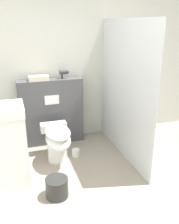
{
  "coord_description": "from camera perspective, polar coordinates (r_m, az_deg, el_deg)",
  "views": [
    {
      "loc": [
        -0.95,
        -2.03,
        1.88
      ],
      "look_at": [
        0.06,
        1.12,
        0.68
      ],
      "focal_mm": 40.0,
      "sensor_mm": 36.0,
      "label": 1
    }
  ],
  "objects": [
    {
      "name": "folded_towel",
      "position": [
        3.85,
        -11.56,
        7.59
      ],
      "size": [
        0.3,
        0.16,
        0.07
      ],
      "color": "beige",
      "rests_on": "partition_panel"
    },
    {
      "name": "hair_drier",
      "position": [
        3.92,
        -5.83,
        8.96
      ],
      "size": [
        0.16,
        0.06,
        0.13
      ],
      "color": "#2D2D33",
      "rests_on": "partition_panel"
    },
    {
      "name": "toilet",
      "position": [
        3.53,
        -7.37,
        -6.54
      ],
      "size": [
        0.38,
        0.72,
        0.5
      ],
      "color": "white",
      "rests_on": "ground_plane"
    },
    {
      "name": "partition_panel",
      "position": [
        4.04,
        -8.69,
        0.03
      ],
      "size": [
        1.0,
        0.22,
        1.05
      ],
      "color": "#4C4C51",
      "rests_on": "ground_plane"
    },
    {
      "name": "ground_plane",
      "position": [
        2.93,
        5.99,
        -20.25
      ],
      "size": [
        12.0,
        12.0,
        0.0
      ],
      "primitive_type": "plane",
      "color": "#9E9384"
    },
    {
      "name": "waste_bin",
      "position": [
        2.97,
        -7.46,
        -16.76
      ],
      "size": [
        0.26,
        0.26,
        0.23
      ],
      "color": "#2D2D2D",
      "rests_on": "ground_plane"
    },
    {
      "name": "wall_back",
      "position": [
        4.1,
        -4.22,
        10.94
      ],
      "size": [
        8.0,
        0.06,
        2.5
      ],
      "color": "silver",
      "rests_on": "ground_plane"
    },
    {
      "name": "shower_glass",
      "position": [
        3.53,
        7.96,
        4.65
      ],
      "size": [
        0.04,
        1.68,
        1.93
      ],
      "color": "silver",
      "rests_on": "ground_plane"
    },
    {
      "name": "spare_toilet_roll",
      "position": [
        3.75,
        -3.14,
        -9.3
      ],
      "size": [
        0.11,
        0.11,
        0.11
      ],
      "color": "white",
      "rests_on": "ground_plane"
    },
    {
      "name": "sink_vanity",
      "position": [
        3.14,
        -19.43,
        -7.46
      ],
      "size": [
        0.58,
        0.46,
        1.14
      ],
      "color": "white",
      "rests_on": "ground_plane"
    }
  ]
}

